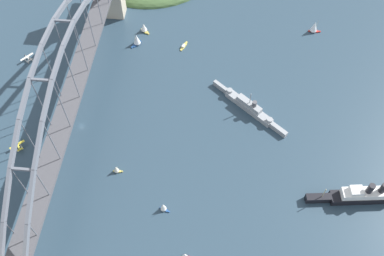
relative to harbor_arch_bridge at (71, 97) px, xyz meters
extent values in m
plane|color=#283D4C|center=(0.00, 0.00, -32.68)|extent=(1400.00, 1400.00, 0.00)
cube|color=#47474C|center=(0.00, 0.00, 0.24)|extent=(227.56, 13.65, 2.40)
cube|color=slate|center=(-35.18, -6.14, 41.51)|extent=(24.18, 1.80, 8.62)
cube|color=slate|center=(-11.73, -6.14, 45.18)|extent=(23.70, 1.80, 5.02)
cube|color=slate|center=(11.73, -6.14, 45.18)|extent=(23.70, 1.80, 5.02)
cube|color=slate|center=(35.18, -6.14, 41.51)|extent=(24.18, 1.80, 8.62)
cube|color=slate|center=(58.63, -6.14, 34.17)|extent=(24.62, 1.80, 12.15)
cube|color=slate|center=(82.08, -6.14, 23.17)|extent=(24.99, 1.80, 15.65)
cube|color=slate|center=(105.53, -6.14, 8.49)|extent=(25.29, 1.80, 19.13)
cube|color=slate|center=(-35.18, 6.14, 41.51)|extent=(24.18, 1.80, 8.62)
cube|color=slate|center=(-11.73, 6.14, 45.18)|extent=(23.70, 1.80, 5.02)
cube|color=slate|center=(11.73, 6.14, 45.18)|extent=(23.70, 1.80, 5.02)
cube|color=slate|center=(35.18, 6.14, 41.51)|extent=(24.18, 1.80, 8.62)
cube|color=slate|center=(58.63, 6.14, 34.17)|extent=(24.62, 1.80, 12.15)
cube|color=slate|center=(82.08, 6.14, 23.17)|extent=(24.99, 1.80, 15.65)
cube|color=slate|center=(105.53, 6.14, 8.49)|extent=(25.29, 1.80, 19.13)
cube|color=slate|center=(-23.45, 0.00, 44.26)|extent=(1.40, 12.28, 1.40)
cube|color=slate|center=(23.45, 0.00, 44.26)|extent=(1.40, 12.28, 1.40)
cube|color=slate|center=(70.35, 0.00, 29.59)|extent=(1.40, 12.28, 1.40)
cylinder|color=slate|center=(-70.35, -6.14, 15.51)|extent=(0.56, 0.56, 28.15)
cylinder|color=slate|center=(-70.35, 6.14, 15.51)|extent=(0.56, 0.56, 28.15)
cylinder|color=slate|center=(-46.90, -6.14, 20.10)|extent=(0.56, 0.56, 37.32)
cylinder|color=slate|center=(-46.90, 6.14, 20.10)|extent=(0.56, 0.56, 37.32)
cylinder|color=slate|center=(-23.45, -6.14, 22.85)|extent=(0.56, 0.56, 42.83)
cylinder|color=slate|center=(-23.45, 6.14, 22.85)|extent=(0.56, 0.56, 42.83)
cylinder|color=slate|center=(0.00, -6.14, 23.77)|extent=(0.56, 0.56, 44.66)
cylinder|color=slate|center=(0.00, 6.14, 23.77)|extent=(0.56, 0.56, 44.66)
cylinder|color=slate|center=(23.45, -6.14, 22.85)|extent=(0.56, 0.56, 42.83)
cylinder|color=slate|center=(23.45, 6.14, 22.85)|extent=(0.56, 0.56, 42.83)
cylinder|color=slate|center=(46.90, -6.14, 20.10)|extent=(0.56, 0.56, 37.32)
cylinder|color=slate|center=(46.90, 6.14, 20.10)|extent=(0.56, 0.56, 37.32)
cylinder|color=slate|center=(70.35, -6.14, 15.51)|extent=(0.56, 0.56, 28.15)
cylinder|color=slate|center=(70.35, 6.14, 15.51)|extent=(0.56, 0.56, 28.15)
cylinder|color=slate|center=(93.80, -6.14, 9.09)|extent=(0.56, 0.56, 15.31)
cylinder|color=slate|center=(93.80, 6.14, 9.09)|extent=(0.56, 0.56, 15.31)
cube|color=black|center=(38.94, 195.77, -30.07)|extent=(14.67, 48.06, 5.23)
cube|color=black|center=(42.95, 164.47, -30.07)|extent=(6.77, 16.26, 5.23)
cube|color=white|center=(38.94, 195.77, -24.88)|extent=(11.87, 36.15, 5.15)
cube|color=white|center=(40.18, 186.09, -20.70)|extent=(7.49, 8.58, 3.20)
cylinder|color=black|center=(39.16, 194.01, -18.34)|extent=(3.93, 3.93, 7.92)
cylinder|color=black|center=(38.15, 201.93, -18.34)|extent=(3.93, 3.93, 7.92)
cylinder|color=tan|center=(42.70, 166.43, -22.45)|extent=(0.50, 0.50, 10.00)
cube|color=gray|center=(-26.00, 119.28, -30.55)|extent=(31.23, 35.95, 4.26)
cube|color=gray|center=(-43.70, 97.90, -30.55)|extent=(10.96, 12.43, 4.26)
cube|color=gray|center=(-8.30, 140.66, -30.55)|extent=(11.38, 12.78, 4.26)
cube|color=gray|center=(-26.00, 119.28, -26.45)|extent=(17.02, 19.14, 3.93)
cylinder|color=gray|center=(-38.17, 104.58, -27.32)|extent=(4.25, 4.25, 2.20)
cylinder|color=gray|center=(-13.83, 133.98, -27.32)|extent=(4.25, 4.25, 2.20)
cylinder|color=gray|center=(-26.00, 119.28, -19.48)|extent=(0.60, 0.60, 10.00)
cylinder|color=#4C4C51|center=(-23.34, 122.49, -22.28)|extent=(3.34, 3.34, 4.40)
cylinder|color=#B7B7B2|center=(-57.60, -58.87, -32.23)|extent=(4.46, 5.18, 0.90)
cylinder|color=#B7B7B2|center=(-60.47, -56.53, -32.23)|extent=(4.46, 5.18, 0.90)
cylinder|color=black|center=(-57.60, -58.87, -31.16)|extent=(0.14, 0.14, 1.24)
cylinder|color=black|center=(-60.47, -56.53, -31.16)|extent=(0.14, 0.14, 1.24)
ellipsoid|color=silver|center=(-59.04, -57.70, -29.89)|extent=(6.03, 6.98, 1.30)
cylinder|color=black|center=(-61.30, -60.47, -29.89)|extent=(1.46, 1.40, 1.24)
cube|color=silver|center=(-59.66, -58.47, -29.34)|extent=(10.02, 8.61, 0.20)
cube|color=silver|center=(-56.83, -54.99, -29.76)|extent=(4.09, 3.62, 0.12)
cube|color=black|center=(-56.83, -54.99, -28.49)|extent=(0.79, 0.93, 1.50)
cylinder|color=#B7B7B2|center=(23.77, -39.82, -32.23)|extent=(4.23, 4.11, 0.90)
cylinder|color=#B7B7B2|center=(21.44, -37.39, -32.23)|extent=(4.23, 4.11, 0.90)
cylinder|color=navy|center=(23.77, -39.82, -31.21)|extent=(0.14, 0.14, 1.13)
cylinder|color=navy|center=(21.44, -37.39, -31.21)|extent=(0.14, 0.14, 1.13)
ellipsoid|color=gold|center=(22.60, -38.61, -29.94)|extent=(6.85, 6.65, 1.41)
cylinder|color=navy|center=(19.96, -41.14, -29.94)|extent=(1.50, 1.52, 1.34)
cube|color=gold|center=(21.87, -39.31, -29.35)|extent=(8.73, 9.00, 0.20)
cube|color=gold|center=(25.19, -36.13, -29.80)|extent=(3.64, 3.74, 0.12)
cube|color=navy|center=(25.19, -36.13, -28.49)|extent=(0.88, 0.85, 1.50)
cube|color=#B2231E|center=(-114.01, 173.50, -32.25)|extent=(2.31, 6.16, 0.87)
cube|color=#B2231E|center=(-114.01, 177.60, -32.25)|extent=(1.04, 2.06, 0.87)
cube|color=#B2231E|center=(-114.01, 169.39, -32.25)|extent=(1.25, 2.06, 0.87)
cylinder|color=tan|center=(-114.01, 174.01, -26.18)|extent=(0.16, 0.16, 11.27)
cone|color=white|center=(-114.01, 172.21, -26.74)|extent=(5.65, 5.65, 9.01)
cube|color=gold|center=(-86.20, 65.05, -32.27)|extent=(7.22, 4.68, 0.82)
cube|color=gold|center=(-90.45, 66.67, -32.27)|extent=(2.59, 2.05, 0.82)
cube|color=gold|center=(-81.96, 63.44, -32.27)|extent=(2.69, 2.30, 0.82)
cube|color=beige|center=(-85.41, 64.75, -31.18)|extent=(3.87, 3.02, 1.35)
cube|color=#234C8C|center=(58.86, 68.02, -32.25)|extent=(3.03, 4.46, 0.86)
cube|color=#234C8C|center=(59.93, 70.60, -32.25)|extent=(1.18, 1.55, 0.86)
cube|color=#234C8C|center=(57.79, 65.45, -32.25)|extent=(1.31, 1.61, 0.86)
cylinder|color=tan|center=(59.00, 68.35, -28.02)|extent=(0.16, 0.16, 7.59)
cone|color=white|center=(58.53, 67.22, -28.40)|extent=(5.01, 5.01, 6.07)
cube|color=gold|center=(34.44, 33.30, -32.18)|extent=(1.77, 3.93, 0.99)
cube|color=gold|center=(34.34, 35.89, -32.18)|extent=(0.78, 1.32, 0.99)
cube|color=gold|center=(34.53, 30.72, -32.18)|extent=(0.93, 1.32, 0.99)
cylinder|color=tan|center=(34.43, 33.63, -28.52)|extent=(0.16, 0.16, 6.33)
cone|color=silver|center=(34.47, 32.50, -28.84)|extent=(3.68, 3.68, 5.07)
cylinder|color=tan|center=(87.72, 84.85, -28.34)|extent=(0.16, 0.16, 7.20)
cone|color=white|center=(87.87, 83.71, -28.70)|extent=(4.07, 4.07, 5.76)
cube|color=gold|center=(-100.35, 30.55, -32.15)|extent=(5.66, 6.09, 1.06)
cube|color=gold|center=(-98.01, 33.46, -32.15)|extent=(2.14, 2.23, 1.06)
cube|color=gold|center=(-102.70, 27.64, -32.15)|extent=(2.33, 2.39, 1.06)
cylinder|color=tan|center=(-100.06, 30.92, -27.49)|extent=(0.16, 0.16, 8.27)
cone|color=white|center=(-101.09, 29.64, -27.90)|extent=(7.22, 7.22, 6.62)
cube|color=#234C8C|center=(-84.35, 25.52, -32.16)|extent=(6.75, 6.16, 1.04)
cube|color=#234C8C|center=(-81.03, 22.92, -32.16)|extent=(2.46, 2.32, 1.04)
cube|color=#234C8C|center=(-87.68, 28.12, -32.16)|extent=(2.62, 2.52, 1.04)
cylinder|color=tan|center=(-83.94, 25.20, -26.40)|extent=(0.16, 0.16, 10.49)
cone|color=white|center=(-85.39, 26.34, -26.92)|extent=(8.14, 8.14, 8.39)
camera|label=1|loc=(166.74, 95.40, 219.04)|focal=39.91mm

